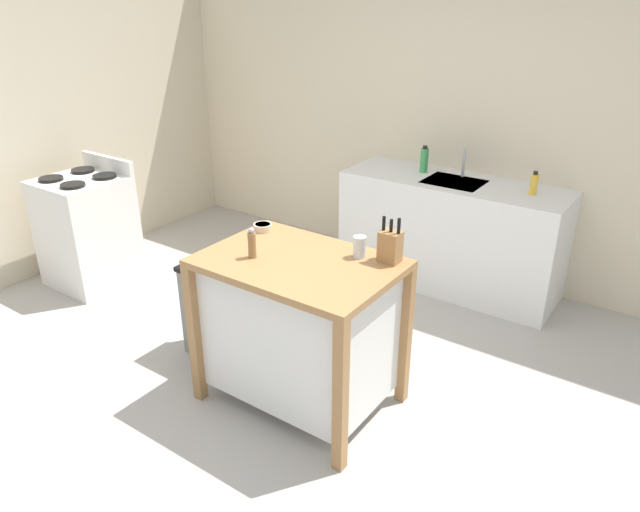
% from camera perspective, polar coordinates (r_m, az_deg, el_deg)
% --- Properties ---
extents(ground_plane, '(6.51, 6.51, 0.00)m').
position_cam_1_polar(ground_plane, '(3.56, -5.36, -14.23)').
color(ground_plane, '#ADA8A0').
rests_on(ground_plane, ground).
extents(wall_back, '(5.51, 0.10, 2.60)m').
position_cam_1_polar(wall_back, '(4.95, 12.76, 13.18)').
color(wall_back, beige).
rests_on(wall_back, ground).
extents(wall_left, '(0.10, 3.02, 2.60)m').
position_cam_1_polar(wall_left, '(5.57, -22.30, 13.21)').
color(wall_left, beige).
rests_on(wall_left, ground).
extents(kitchen_island, '(1.05, 0.73, 0.91)m').
position_cam_1_polar(kitchen_island, '(3.32, -1.99, -6.68)').
color(kitchen_island, '#9E7042').
rests_on(kitchen_island, ground).
extents(knife_block, '(0.11, 0.09, 0.25)m').
position_cam_1_polar(knife_block, '(3.10, 6.83, 0.98)').
color(knife_block, '#9E7042').
rests_on(knife_block, kitchen_island).
extents(bowl_ceramic_wide, '(0.11, 0.11, 0.04)m').
position_cam_1_polar(bowl_ceramic_wide, '(3.53, -5.59, 2.83)').
color(bowl_ceramic_wide, beige).
rests_on(bowl_ceramic_wide, kitchen_island).
extents(drinking_cup, '(0.07, 0.07, 0.12)m').
position_cam_1_polar(drinking_cup, '(3.15, 3.86, 0.90)').
color(drinking_cup, silver).
rests_on(drinking_cup, kitchen_island).
extents(pepper_grinder, '(0.04, 0.04, 0.17)m').
position_cam_1_polar(pepper_grinder, '(3.15, -6.63, 1.20)').
color(pepper_grinder, olive).
rests_on(pepper_grinder, kitchen_island).
extents(trash_bin, '(0.36, 0.28, 0.63)m').
position_cam_1_polar(trash_bin, '(3.91, -10.32, -5.14)').
color(trash_bin, slate).
rests_on(trash_bin, ground).
extents(sink_counter, '(1.74, 0.60, 0.88)m').
position_cam_1_polar(sink_counter, '(4.80, 12.51, 2.14)').
color(sink_counter, silver).
rests_on(sink_counter, ground).
extents(sink_faucet, '(0.02, 0.02, 0.22)m').
position_cam_1_polar(sink_faucet, '(4.75, 13.79, 8.78)').
color(sink_faucet, '#B7BCC1').
rests_on(sink_faucet, sink_counter).
extents(bottle_spray_cleaner, '(0.05, 0.05, 0.17)m').
position_cam_1_polar(bottle_spray_cleaner, '(4.47, 20.07, 6.59)').
color(bottle_spray_cleaner, yellow).
rests_on(bottle_spray_cleaner, sink_counter).
extents(bottle_hand_soap, '(0.06, 0.06, 0.22)m').
position_cam_1_polar(bottle_hand_soap, '(4.81, 10.09, 9.17)').
color(bottle_hand_soap, green).
rests_on(bottle_hand_soap, sink_counter).
extents(stove, '(0.60, 0.60, 1.00)m').
position_cam_1_polar(stove, '(5.09, -21.64, 2.32)').
color(stove, white).
rests_on(stove, ground).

